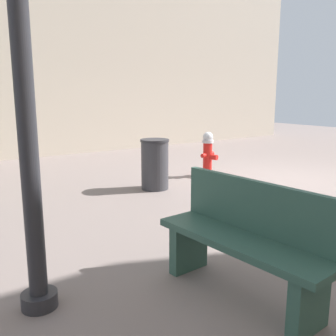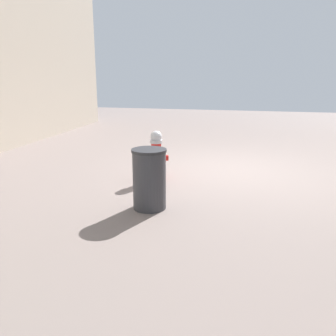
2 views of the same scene
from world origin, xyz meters
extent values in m
plane|color=gray|center=(0.00, 0.00, 0.00)|extent=(23.40, 23.40, 0.00)
cylinder|color=red|center=(1.30, 0.89, 0.03)|extent=(0.31, 0.31, 0.05)
cylinder|color=red|center=(1.30, 0.89, 0.36)|extent=(0.18, 0.18, 0.63)
cylinder|color=silver|center=(1.30, 0.89, 0.71)|extent=(0.23, 0.23, 0.06)
sphere|color=silver|center=(1.30, 0.89, 0.79)|extent=(0.21, 0.21, 0.21)
cylinder|color=red|center=(1.34, 0.76, 0.44)|extent=(0.12, 0.15, 0.08)
cylinder|color=red|center=(1.26, 1.02, 0.44)|extent=(0.12, 0.15, 0.08)
cylinder|color=red|center=(1.15, 0.85, 0.40)|extent=(0.17, 0.14, 0.11)
cylinder|color=#38383D|center=(1.02, 2.34, 0.42)|extent=(0.47, 0.47, 0.84)
cylinder|color=#2C2C30|center=(1.02, 2.34, 0.86)|extent=(0.50, 0.50, 0.04)
camera|label=1|loc=(-4.37, 5.82, 1.65)|focal=40.03mm
camera|label=2|loc=(-0.36, 7.17, 1.93)|focal=39.19mm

